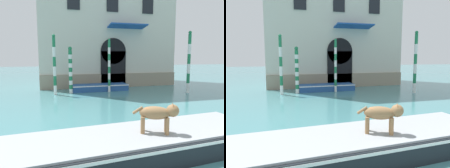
# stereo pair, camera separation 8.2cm
# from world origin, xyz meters

# --- Properties ---
(boat_foreground) EXTENTS (8.61, 2.88, 0.68)m
(boat_foreground) POSITION_xyz_m (-1.87, 3.90, 0.36)
(boat_foreground) COLOR black
(boat_foreground) RESTS_ON ground_plane
(dog_on_deck) EXTENTS (1.21, 0.74, 0.86)m
(dog_on_deck) POSITION_xyz_m (-1.18, 3.72, 1.25)
(dog_on_deck) COLOR #997047
(dog_on_deck) RESTS_ON boat_foreground
(boat_moored_near_palazzo) EXTENTS (4.60, 1.50, 0.53)m
(boat_moored_near_palazzo) POSITION_xyz_m (-0.16, 15.76, 0.28)
(boat_moored_near_palazzo) COLOR #234C8C
(boat_moored_near_palazzo) RESTS_ON ground_plane
(mooring_pole_0) EXTENTS (0.20, 0.20, 4.18)m
(mooring_pole_0) POSITION_xyz_m (0.41, 14.91, 2.11)
(mooring_pole_0) COLOR white
(mooring_pole_0) RESTS_ON ground_plane
(mooring_pole_1) EXTENTS (0.25, 0.25, 4.72)m
(mooring_pole_1) POSITION_xyz_m (6.19, 12.87, 2.38)
(mooring_pole_1) COLOR white
(mooring_pole_1) RESTS_ON ground_plane
(mooring_pole_2) EXTENTS (0.29, 0.29, 3.54)m
(mooring_pole_2) POSITION_xyz_m (-2.58, 15.12, 1.79)
(mooring_pole_2) COLOR white
(mooring_pole_2) RESTS_ON ground_plane
(mooring_pole_3) EXTENTS (0.23, 0.23, 4.39)m
(mooring_pole_3) POSITION_xyz_m (-3.76, 14.73, 2.21)
(mooring_pole_3) COLOR white
(mooring_pole_3) RESTS_ON ground_plane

